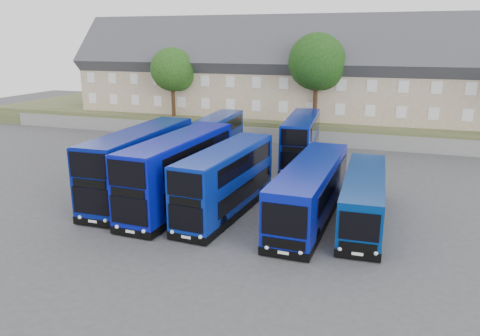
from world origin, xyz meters
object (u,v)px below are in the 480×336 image
(tree_mid, at_px, (318,64))
(dd_front_mid, at_px, (179,173))
(tree_west, at_px, (174,71))
(coach_east_a, at_px, (310,192))
(dd_front_left, at_px, (141,165))

(tree_mid, bearing_deg, dd_front_mid, -102.46)
(tree_west, xyz_separation_m, tree_mid, (16.00, 0.50, 1.02))
(dd_front_mid, xyz_separation_m, tree_mid, (4.94, 22.36, 5.84))
(tree_west, distance_m, tree_mid, 16.04)
(dd_front_mid, height_order, tree_west, tree_west)
(coach_east_a, bearing_deg, tree_west, 133.94)
(dd_front_left, distance_m, dd_front_mid, 3.28)
(coach_east_a, distance_m, tree_mid, 22.96)
(dd_front_mid, relative_size, tree_west, 1.50)
(coach_east_a, xyz_separation_m, tree_mid, (-3.46, 21.77, 6.42))
(dd_front_left, distance_m, tree_west, 23.07)
(dd_front_left, xyz_separation_m, tree_mid, (8.14, 21.65, 5.81))
(dd_front_left, height_order, tree_west, tree_west)
(tree_west, bearing_deg, dd_front_left, -69.62)
(dd_front_left, distance_m, coach_east_a, 11.61)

